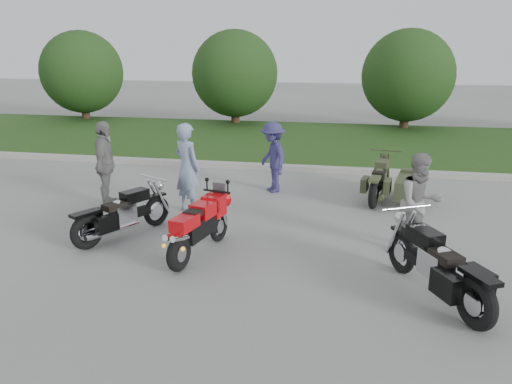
% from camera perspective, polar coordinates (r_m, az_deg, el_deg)
% --- Properties ---
extents(ground, '(80.00, 80.00, 0.00)m').
position_cam_1_polar(ground, '(8.34, -3.62, -7.24)').
color(ground, gray).
rests_on(ground, ground).
extents(curb, '(60.00, 0.30, 0.15)m').
position_cam_1_polar(curb, '(13.91, 2.58, 2.83)').
color(curb, '#A3A199').
rests_on(curb, ground).
extents(grass_strip, '(60.00, 8.00, 0.14)m').
position_cam_1_polar(grass_strip, '(17.94, 4.56, 5.86)').
color(grass_strip, '#32511C').
rests_on(grass_strip, ground).
extents(tree_far_left, '(3.60, 3.60, 4.00)m').
position_cam_1_polar(tree_far_left, '(24.10, -19.28, 12.80)').
color(tree_far_left, '#3F2B1C').
rests_on(tree_far_left, ground).
extents(tree_mid_left, '(3.60, 3.60, 4.00)m').
position_cam_1_polar(tree_mid_left, '(21.50, -2.43, 13.35)').
color(tree_mid_left, '#3F2B1C').
rests_on(tree_mid_left, ground).
extents(tree_mid_right, '(3.60, 3.60, 4.00)m').
position_cam_1_polar(tree_mid_right, '(21.01, 16.97, 12.60)').
color(tree_mid_right, '#3F2B1C').
rests_on(tree_mid_right, ground).
extents(sportbike_red, '(0.61, 1.87, 0.90)m').
position_cam_1_polar(sportbike_red, '(8.17, -6.58, -3.84)').
color(sportbike_red, black).
rests_on(sportbike_red, ground).
extents(cruiser_left, '(1.12, 1.91, 0.81)m').
position_cam_1_polar(cruiser_left, '(9.23, -15.33, -2.68)').
color(cruiser_left, black).
rests_on(cruiser_left, ground).
extents(cruiser_right, '(1.19, 2.11, 0.89)m').
position_cam_1_polar(cruiser_right, '(7.20, 20.32, -8.32)').
color(cruiser_right, black).
rests_on(cruiser_right, ground).
extents(cruiser_sidecar, '(1.27, 2.13, 0.83)m').
position_cam_1_polar(cruiser_sidecar, '(11.42, 15.73, 0.79)').
color(cruiser_sidecar, black).
rests_on(cruiser_sidecar, ground).
extents(person_stripe, '(0.81, 0.73, 1.86)m').
position_cam_1_polar(person_stripe, '(10.33, -7.86, 2.75)').
color(person_stripe, '#8293B0').
rests_on(person_stripe, ground).
extents(person_grey, '(1.01, 0.93, 1.69)m').
position_cam_1_polar(person_grey, '(8.62, 18.21, -1.28)').
color(person_grey, gray).
rests_on(person_grey, ground).
extents(person_denim, '(1.09, 1.23, 1.66)m').
position_cam_1_polar(person_denim, '(11.70, 1.91, 4.00)').
color(person_denim, navy).
rests_on(person_denim, ground).
extents(person_back, '(0.72, 1.16, 1.84)m').
position_cam_1_polar(person_back, '(11.05, -16.85, 3.04)').
color(person_back, gray).
rests_on(person_back, ground).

